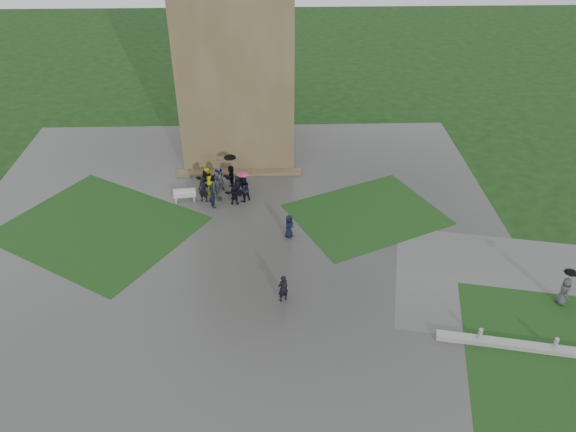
{
  "coord_description": "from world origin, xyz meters",
  "views": [
    {
      "loc": [
        2.5,
        -25.15,
        20.19
      ],
      "look_at": [
        3.34,
        3.19,
        1.2
      ],
      "focal_mm": 35.0,
      "sensor_mm": 36.0,
      "label": 1
    }
  ],
  "objects_px": {
    "pedestrian_path": "(566,287)",
    "pedestrian_near": "(283,288)",
    "tower": "(236,32)",
    "pedestrian_mid": "(289,226)",
    "bench": "(185,195)"
  },
  "relations": [
    {
      "from": "pedestrian_mid",
      "to": "pedestrian_path",
      "type": "relative_size",
      "value": 0.67
    },
    {
      "from": "pedestrian_path",
      "to": "pedestrian_near",
      "type": "bearing_deg",
      "value": 177.49
    },
    {
      "from": "tower",
      "to": "bench",
      "type": "bearing_deg",
      "value": -113.53
    },
    {
      "from": "tower",
      "to": "pedestrian_path",
      "type": "bearing_deg",
      "value": -46.93
    },
    {
      "from": "pedestrian_path",
      "to": "tower",
      "type": "bearing_deg",
      "value": 133.07
    },
    {
      "from": "pedestrian_mid",
      "to": "bench",
      "type": "bearing_deg",
      "value": 89.47
    },
    {
      "from": "pedestrian_mid",
      "to": "pedestrian_near",
      "type": "xyz_separation_m",
      "value": [
        -0.5,
        -5.74,
        0.07
      ]
    },
    {
      "from": "pedestrian_mid",
      "to": "pedestrian_path",
      "type": "bearing_deg",
      "value": -82.89
    },
    {
      "from": "bench",
      "to": "pedestrian_near",
      "type": "relative_size",
      "value": 0.93
    },
    {
      "from": "bench",
      "to": "pedestrian_path",
      "type": "distance_m",
      "value": 23.49
    },
    {
      "from": "tower",
      "to": "pedestrian_near",
      "type": "xyz_separation_m",
      "value": [
        2.89,
        -18.02,
        -8.16
      ]
    },
    {
      "from": "pedestrian_mid",
      "to": "pedestrian_near",
      "type": "bearing_deg",
      "value": -153.43
    },
    {
      "from": "tower",
      "to": "pedestrian_path",
      "type": "xyz_separation_m",
      "value": [
        17.44,
        -18.65,
        -7.88
      ]
    },
    {
      "from": "tower",
      "to": "pedestrian_near",
      "type": "relative_size",
      "value": 11.0
    },
    {
      "from": "tower",
      "to": "bench",
      "type": "distance_m",
      "value": 12.2
    }
  ]
}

